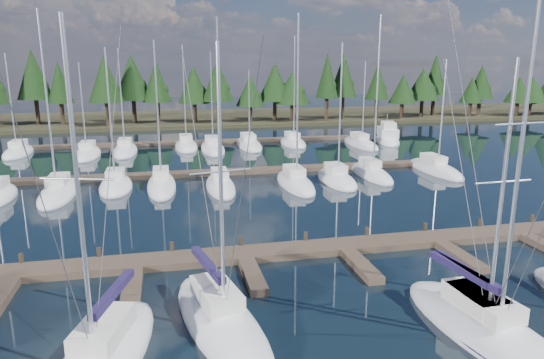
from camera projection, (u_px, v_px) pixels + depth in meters
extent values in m
plane|color=black|center=(220.00, 201.00, 39.26)|extent=(260.00, 260.00, 0.00)
cube|color=#2F2C1A|center=(186.00, 118.00, 96.18)|extent=(220.00, 30.00, 0.60)
cube|color=#493B2E|center=(244.00, 254.00, 27.82)|extent=(44.00, 2.00, 0.40)
cube|color=#493B2E|center=(132.00, 287.00, 23.72)|extent=(0.90, 4.00, 0.40)
cube|color=#493B2E|center=(253.00, 276.00, 24.97)|extent=(0.90, 4.00, 0.40)
cube|color=#493B2E|center=(362.00, 266.00, 26.23)|extent=(0.90, 4.00, 0.40)
cube|color=#493B2E|center=(461.00, 257.00, 27.48)|extent=(0.90, 4.00, 0.40)
cylinder|color=#32271B|center=(21.00, 261.00, 26.20)|extent=(0.26, 0.26, 0.90)
cylinder|color=#32271B|center=(99.00, 255.00, 27.04)|extent=(0.26, 0.26, 0.90)
cylinder|color=#32271B|center=(172.00, 250.00, 27.88)|extent=(0.26, 0.26, 0.90)
cylinder|color=#32271B|center=(241.00, 244.00, 28.71)|extent=(0.26, 0.26, 0.90)
cylinder|color=#32271B|center=(306.00, 239.00, 29.55)|extent=(0.26, 0.26, 0.90)
cylinder|color=#32271B|center=(367.00, 234.00, 30.39)|extent=(0.26, 0.26, 0.90)
cylinder|color=#32271B|center=(425.00, 230.00, 31.22)|extent=(0.26, 0.26, 0.90)
cylinder|color=#32271B|center=(480.00, 225.00, 32.06)|extent=(0.26, 0.26, 0.90)
cylinder|color=#32271B|center=(532.00, 221.00, 32.90)|extent=(0.26, 0.26, 0.90)
cube|color=#493B2E|center=(209.00, 173.00, 48.71)|extent=(50.00, 1.80, 0.40)
cube|color=#493B2E|center=(196.00, 142.00, 67.71)|extent=(46.00, 1.80, 0.40)
cube|color=silver|center=(103.00, 329.00, 17.87)|extent=(2.26, 3.22, 0.70)
cylinder|color=silver|center=(79.00, 196.00, 15.74)|extent=(0.20, 0.20, 11.37)
cylinder|color=silver|center=(113.00, 296.00, 18.75)|extent=(1.24, 3.88, 0.12)
cube|color=#1D153B|center=(113.00, 293.00, 18.72)|extent=(1.40, 3.77, 0.30)
cylinder|color=silver|center=(77.00, 179.00, 15.61)|extent=(2.39, 0.76, 0.07)
cylinder|color=#3F3F44|center=(48.00, 219.00, 13.88)|extent=(1.13, 3.79, 11.68)
cylinder|color=#3F3F44|center=(108.00, 183.00, 18.11)|extent=(1.39, 4.66, 11.68)
ellipsoid|color=silver|center=(221.00, 324.00, 20.47)|extent=(4.72, 9.78, 1.90)
cube|color=silver|center=(216.00, 293.00, 20.60)|extent=(2.12, 3.27, 0.70)
cylinder|color=silver|center=(221.00, 185.00, 18.61)|extent=(0.19, 0.19, 10.65)
cylinder|color=silver|center=(208.00, 267.00, 21.42)|extent=(1.03, 4.07, 0.12)
cube|color=#1D153B|center=(208.00, 264.00, 21.39)|extent=(1.21, 3.93, 0.30)
cylinder|color=silver|center=(221.00, 172.00, 18.49)|extent=(2.40, 0.61, 0.07)
cylinder|color=#3F3F44|center=(240.00, 202.00, 16.87)|extent=(0.92, 3.98, 10.97)
cylinder|color=#3F3F44|center=(202.00, 176.00, 20.85)|extent=(1.13, 4.90, 10.97)
ellipsoid|color=silver|center=(479.00, 329.00, 20.07)|extent=(3.05, 8.55, 1.90)
cube|color=silver|center=(475.00, 298.00, 20.19)|extent=(1.60, 2.76, 0.70)
cylinder|color=silver|center=(502.00, 195.00, 18.30)|extent=(0.17, 0.17, 10.10)
cylinder|color=silver|center=(462.00, 272.00, 20.97)|extent=(0.27, 3.72, 0.12)
cube|color=#1D153B|center=(462.00, 268.00, 20.93)|extent=(0.50, 3.56, 0.30)
cylinder|color=silver|center=(504.00, 182.00, 18.18)|extent=(2.44, 0.17, 0.07)
cylinder|color=#3F3F44|center=(539.00, 212.00, 16.63)|extent=(0.18, 3.66, 10.41)
cylinder|color=#3F3F44|center=(464.00, 185.00, 20.44)|extent=(0.22, 4.50, 10.41)
ellipsoid|color=#0B0E3A|center=(479.00, 328.00, 20.06)|extent=(3.17, 8.89, 0.18)
ellipsoid|color=silver|center=(488.00, 335.00, 19.64)|extent=(4.22, 10.08, 1.90)
cube|color=silver|center=(482.00, 303.00, 19.80)|extent=(2.02, 3.32, 0.70)
cylinder|color=silver|center=(522.00, 143.00, 17.34)|extent=(0.18, 0.18, 14.19)
cylinder|color=silver|center=(464.00, 274.00, 20.70)|extent=(0.70, 4.28, 0.12)
cube|color=#1D153B|center=(464.00, 271.00, 20.67)|extent=(0.90, 4.11, 0.30)
cylinder|color=silver|center=(524.00, 124.00, 17.18)|extent=(2.62, 0.43, 0.07)
cylinder|color=#3F3F44|center=(469.00, 137.00, 19.74)|extent=(0.73, 5.16, 14.50)
ellipsoid|color=silver|center=(58.00, 195.00, 40.75)|extent=(2.76, 9.19, 1.90)
cube|color=silver|center=(58.00, 179.00, 40.90)|extent=(1.52, 2.94, 0.70)
cylinder|color=silver|center=(47.00, 101.00, 38.48)|extent=(0.16, 0.16, 14.01)
ellipsoid|color=silver|center=(116.00, 187.00, 43.22)|extent=(2.82, 7.23, 1.90)
cube|color=silver|center=(115.00, 173.00, 43.29)|extent=(1.55, 2.31, 0.70)
cylinder|color=silver|center=(110.00, 115.00, 41.38)|extent=(0.16, 0.16, 11.23)
ellipsoid|color=silver|center=(162.00, 186.00, 43.43)|extent=(2.52, 9.41, 1.90)
cube|color=silver|center=(161.00, 172.00, 43.59)|extent=(1.38, 3.01, 0.70)
cylinder|color=silver|center=(157.00, 111.00, 41.41)|extent=(0.16, 0.16, 11.80)
ellipsoid|color=silver|center=(220.00, 187.00, 43.17)|extent=(2.46, 8.27, 1.90)
cube|color=silver|center=(220.00, 173.00, 43.28)|extent=(1.35, 2.65, 0.70)
cylinder|color=silver|center=(219.00, 101.00, 40.99)|extent=(0.16, 0.16, 13.61)
ellipsoid|color=silver|center=(295.00, 184.00, 44.28)|extent=(2.69, 9.01, 1.90)
cube|color=silver|center=(294.00, 170.00, 44.43)|extent=(1.48, 2.88, 0.70)
cylinder|color=silver|center=(298.00, 98.00, 42.03)|extent=(0.16, 0.16, 14.00)
ellipsoid|color=silver|center=(337.00, 181.00, 45.54)|extent=(2.81, 7.72, 1.90)
cube|color=silver|center=(336.00, 167.00, 45.62)|extent=(1.55, 2.47, 0.70)
cylinder|color=silver|center=(340.00, 110.00, 43.61)|extent=(0.16, 0.16, 11.67)
ellipsoid|color=silver|center=(371.00, 175.00, 47.94)|extent=(2.43, 8.57, 1.90)
cube|color=silver|center=(370.00, 162.00, 48.07)|extent=(1.34, 2.74, 0.70)
cylinder|color=silver|center=(377.00, 94.00, 45.68)|extent=(0.16, 0.16, 14.23)
ellipsoid|color=silver|center=(435.00, 170.00, 50.01)|extent=(2.60, 9.65, 1.90)
cube|color=silver|center=(433.00, 158.00, 50.19)|extent=(1.43, 3.09, 0.70)
cylinder|color=silver|center=(442.00, 113.00, 48.16)|extent=(0.16, 0.16, 10.28)
ellipsoid|color=silver|center=(18.00, 153.00, 59.47)|extent=(2.89, 8.57, 1.90)
cube|color=silver|center=(18.00, 143.00, 59.59)|extent=(1.59, 2.74, 0.70)
cylinder|color=silver|center=(11.00, 101.00, 57.57)|extent=(0.16, 0.16, 11.08)
ellipsoid|color=silver|center=(87.00, 155.00, 58.51)|extent=(2.92, 9.34, 1.90)
cube|color=silver|center=(87.00, 144.00, 58.68)|extent=(1.61, 2.99, 0.70)
cylinder|color=silver|center=(82.00, 106.00, 56.71)|extent=(0.16, 0.16, 10.01)
ellipsoid|color=silver|center=(125.00, 151.00, 60.73)|extent=(2.89, 9.94, 1.90)
cube|color=silver|center=(125.00, 141.00, 60.92)|extent=(1.59, 3.18, 0.70)
cylinder|color=silver|center=(121.00, 98.00, 58.70)|extent=(0.16, 0.16, 11.69)
ellipsoid|color=silver|center=(186.00, 147.00, 64.15)|extent=(2.88, 9.02, 1.90)
cube|color=silver|center=(186.00, 137.00, 64.30)|extent=(1.58, 2.89, 0.70)
cylinder|color=silver|center=(184.00, 94.00, 62.10)|extent=(0.16, 0.16, 12.20)
ellipsoid|color=silver|center=(213.00, 149.00, 62.57)|extent=(2.90, 10.62, 1.90)
cube|color=silver|center=(212.00, 139.00, 62.79)|extent=(1.59, 3.40, 0.70)
cylinder|color=silver|center=(212.00, 98.00, 60.54)|extent=(0.16, 0.16, 11.40)
ellipsoid|color=silver|center=(249.00, 145.00, 65.30)|extent=(2.99, 10.68, 1.90)
cube|color=silver|center=(248.00, 136.00, 65.53)|extent=(1.64, 3.42, 0.70)
cylinder|color=silver|center=(249.00, 105.00, 63.54)|extent=(0.16, 0.16, 9.11)
ellipsoid|color=silver|center=(293.00, 144.00, 66.75)|extent=(2.99, 7.90, 1.90)
cube|color=silver|center=(292.00, 135.00, 66.84)|extent=(1.64, 2.53, 0.70)
cylinder|color=silver|center=(294.00, 88.00, 64.62)|extent=(0.16, 0.16, 13.38)
ellipsoid|color=silver|center=(361.00, 145.00, 65.93)|extent=(2.75, 9.92, 1.90)
cube|color=silver|center=(359.00, 135.00, 66.12)|extent=(1.51, 3.18, 0.70)
cylinder|color=silver|center=(364.00, 101.00, 64.07)|extent=(0.16, 0.16, 10.20)
ellipsoid|color=silver|center=(387.00, 141.00, 69.32)|extent=(5.72, 9.95, 1.89)
cube|color=silver|center=(388.00, 132.00, 69.03)|extent=(3.75, 5.65, 1.26)
cube|color=silver|center=(389.00, 125.00, 68.33)|extent=(2.60, 3.66, 0.94)
cylinder|color=silver|center=(387.00, 120.00, 69.56)|extent=(0.10, 0.10, 1.68)
cylinder|color=black|center=(37.00, 112.00, 83.92)|extent=(0.70, 0.70, 4.33)
cone|color=black|center=(33.00, 74.00, 82.44)|extent=(5.80, 5.80, 8.41)
ellipsoid|color=black|center=(38.00, 86.00, 82.99)|extent=(3.48, 3.48, 3.48)
cylinder|color=black|center=(62.00, 114.00, 84.08)|extent=(0.70, 0.70, 3.63)
cone|color=black|center=(59.00, 82.00, 82.84)|extent=(4.33, 4.33, 7.07)
ellipsoid|color=black|center=(63.00, 92.00, 83.32)|extent=(2.60, 2.60, 2.60)
cylinder|color=black|center=(108.00, 114.00, 82.19)|extent=(0.70, 0.70, 3.97)
cone|color=black|center=(105.00, 79.00, 80.83)|extent=(5.80, 5.80, 7.71)
ellipsoid|color=black|center=(109.00, 89.00, 81.34)|extent=(3.48, 3.48, 3.48)
cylinder|color=black|center=(134.00, 111.00, 86.46)|extent=(0.70, 0.70, 4.06)
cone|color=black|center=(132.00, 77.00, 85.07)|extent=(6.49, 6.49, 7.89)
ellipsoid|color=black|center=(136.00, 87.00, 85.59)|extent=(3.90, 3.90, 3.90)
cylinder|color=black|center=(158.00, 112.00, 85.96)|extent=(0.70, 0.70, 3.71)
cone|color=black|center=(156.00, 81.00, 84.69)|extent=(5.01, 5.01, 7.21)
ellipsoid|color=black|center=(160.00, 91.00, 85.18)|extent=(3.00, 3.00, 3.00)
cylinder|color=black|center=(195.00, 113.00, 87.30)|extent=(0.70, 0.70, 3.39)
cone|color=black|center=(194.00, 84.00, 86.14)|extent=(5.65, 5.65, 6.60)
ellipsoid|color=black|center=(197.00, 93.00, 86.59)|extent=(3.39, 3.39, 3.39)
cylinder|color=black|center=(218.00, 112.00, 86.80)|extent=(0.70, 0.70, 3.76)
cone|color=black|center=(218.00, 80.00, 85.52)|extent=(5.69, 5.69, 7.30)
ellipsoid|color=black|center=(221.00, 90.00, 86.01)|extent=(3.41, 3.41, 3.41)
cylinder|color=black|center=(250.00, 114.00, 88.43)|extent=(0.70, 0.70, 2.81)
cone|color=black|center=(250.00, 91.00, 87.46)|extent=(5.19, 5.19, 5.46)
ellipsoid|color=black|center=(253.00, 98.00, 87.86)|extent=(3.12, 3.12, 3.12)
cylinder|color=black|center=(275.00, 110.00, 90.50)|extent=(0.70, 0.70, 3.54)
cone|color=black|center=(275.00, 82.00, 89.29)|extent=(6.32, 6.32, 6.88)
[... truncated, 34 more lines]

